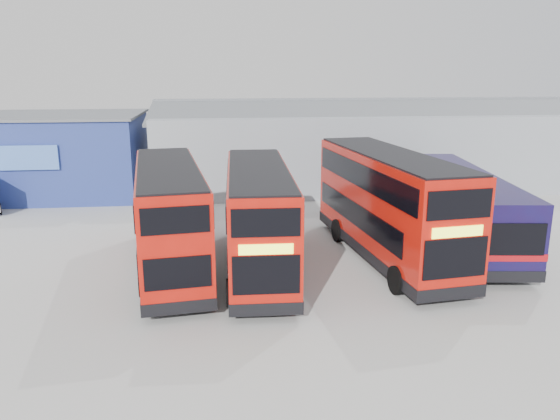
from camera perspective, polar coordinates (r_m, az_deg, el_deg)
The scene contains 7 objects.
ground_plane at distance 19.98m, azimuth 2.38°, elevation -8.73°, with size 120.00×120.00×0.00m, color #A0A09B.
office_block at distance 38.19m, azimuth -23.33°, elevation 5.38°, with size 12.30×8.32×5.12m.
maintenance_shed at distance 39.99m, azimuth 9.56°, elevation 6.76°, with size 30.50×12.00×5.89m.
double_decker_left at distance 22.08m, azimuth -11.43°, elevation -0.92°, with size 3.68×10.25×4.25m.
double_decker_centre at distance 21.60m, azimuth -2.25°, elevation -1.05°, with size 2.72×9.99×4.20m.
double_decker_right at distance 23.37m, azimuth 11.22°, elevation 0.33°, with size 3.90×10.97×4.55m.
single_decker_blue at distance 26.63m, azimuth 18.20°, elevation 0.18°, with size 4.14×12.23×3.25m.
Camera 1 is at (-2.81, -18.14, 7.90)m, focal length 35.00 mm.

